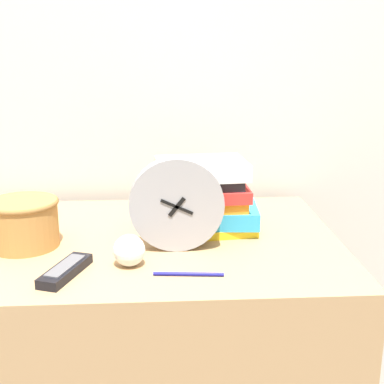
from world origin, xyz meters
TOP-DOWN VIEW (x-y plane):
  - wall_back at (0.00, 0.73)m, footprint 6.00×0.04m
  - desk at (0.00, 0.33)m, footprint 1.07×0.66m
  - desk_clock at (0.14, 0.26)m, footprint 0.22×0.04m
  - book_stack at (0.22, 0.39)m, footprint 0.26×0.20m
  - basket at (-0.21, 0.30)m, footprint 0.17×0.17m
  - tv_remote at (-0.09, 0.13)m, footprint 0.10×0.16m
  - crumpled_paper_ball at (0.04, 0.17)m, footprint 0.07×0.07m
  - pen at (0.16, 0.11)m, footprint 0.15×0.02m

SIDE VIEW (x-z plane):
  - desk at x=0.00m, z-range 0.00..0.73m
  - pen at x=0.16m, z-range 0.73..0.73m
  - tv_remote at x=-0.09m, z-range 0.72..0.75m
  - crumpled_paper_ball at x=0.04m, z-range 0.73..0.79m
  - basket at x=-0.21m, z-range 0.73..0.84m
  - book_stack at x=0.22m, z-range 0.72..0.91m
  - desk_clock at x=0.14m, z-range 0.73..0.94m
  - wall_back at x=0.00m, z-range 0.00..2.40m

